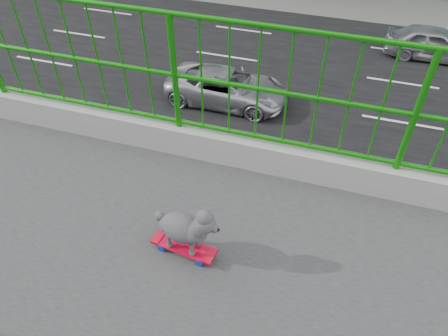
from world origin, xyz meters
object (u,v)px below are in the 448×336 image
object	(u,v)px
poodle	(185,227)
skateboard	(184,247)
car_2	(227,87)
car_4	(434,43)
car_5	(144,194)

from	to	relation	value
poodle	skateboard	bearing A→B (deg)	-90.00
skateboard	car_2	bearing A→B (deg)	-157.41
poodle	car_2	size ratio (longest dim) A/B	0.11
car_4	car_5	distance (m)	15.45
skateboard	car_5	world-z (taller)	skateboard
skateboard	car_2	xyz separation A→B (m)	(-12.16, -3.36, -6.38)
car_4	skateboard	bearing A→B (deg)	165.80
poodle	car_4	size ratio (longest dim) A/B	0.12
car_5	car_2	bearing A→B (deg)	174.69
poodle	car_5	distance (m)	9.65
skateboard	car_5	distance (m)	9.46
car_4	car_5	world-z (taller)	car_4
poodle	car_2	xyz separation A→B (m)	(-12.16, -3.39, -6.63)
car_2	car_4	size ratio (longest dim) A/B	1.13
skateboard	car_4	world-z (taller)	skateboard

